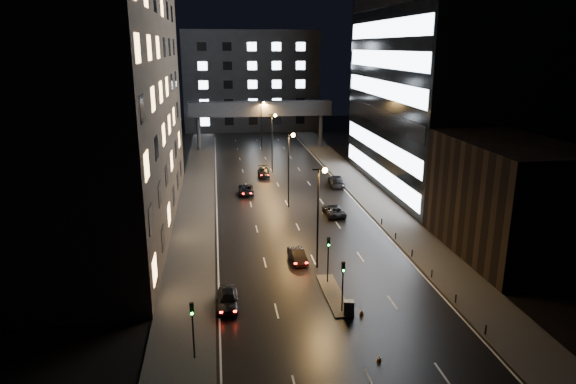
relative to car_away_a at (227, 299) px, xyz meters
name	(u,v)px	position (x,y,z in m)	size (l,w,h in m)	color
ground	(278,184)	(9.00, 38.79, -0.75)	(160.00, 160.00, 0.00)	black
sidewalk_left	(197,196)	(-3.50, 33.79, -0.67)	(5.00, 110.00, 0.15)	#383533
sidewalk_right	(363,189)	(21.50, 33.79, -0.67)	(5.00, 110.00, 0.15)	#383533
building_left	(95,57)	(-13.50, 22.79, 19.25)	(15.00, 48.00, 40.00)	#2D2319
building_right_low	(507,199)	(29.00, 7.79, 5.25)	(10.00, 18.00, 12.00)	black
building_right_glass	(451,36)	(34.00, 34.79, 21.75)	(20.00, 36.00, 45.00)	black
building_far	(250,81)	(9.00, 96.79, 11.75)	(34.00, 14.00, 25.00)	#333335
skybridge	(260,109)	(9.00, 68.79, 7.59)	(30.00, 3.00, 10.00)	#333335
median_island	(334,295)	(9.30, 0.79, -0.67)	(1.60, 8.00, 0.15)	#383533
traffic_signal_near	(328,252)	(9.30, 3.28, 2.34)	(0.28, 0.34, 4.40)	black
traffic_signal_far	(343,278)	(9.30, -2.22, 2.34)	(0.28, 0.34, 4.40)	black
traffic_signal_corner	(193,322)	(-2.50, -7.22, 2.19)	(0.28, 0.34, 4.40)	black
bollard_row	(421,264)	(19.20, 5.29, -0.30)	(0.12, 25.12, 0.90)	black
streetlight_near	(320,205)	(9.16, 6.79, 5.75)	(1.45, 0.50, 10.15)	black
streetlight_mid_a	(290,161)	(9.16, 26.79, 5.75)	(1.45, 0.50, 10.15)	black
streetlight_mid_b	(273,135)	(9.16, 46.79, 5.75)	(1.45, 0.50, 10.15)	black
streetlight_far	(262,119)	(9.16, 66.79, 5.75)	(1.45, 0.50, 10.15)	black
car_away_a	(227,299)	(0.00, 0.00, 0.00)	(1.77, 4.40, 1.50)	black
car_away_b	(298,256)	(7.34, 8.57, -0.11)	(1.35, 3.86, 1.27)	black
car_away_c	(246,190)	(3.67, 33.95, -0.10)	(2.16, 4.68, 1.30)	black
car_away_d	(264,172)	(7.28, 44.38, -0.04)	(1.99, 4.90, 1.42)	black
car_toward_a	(334,210)	(14.30, 22.50, -0.07)	(2.26, 4.91, 1.36)	black
car_toward_b	(336,181)	(18.00, 36.74, 0.07)	(2.29, 5.63, 1.63)	black
utility_cabinet	(349,308)	(9.70, -2.91, 0.01)	(0.82, 0.57, 1.22)	#525254
cone_a	(362,312)	(10.80, -2.86, -0.48)	(0.38, 0.38, 0.55)	#FD5B0D
cone_b	(379,358)	(10.24, -9.21, -0.53)	(0.38, 0.38, 0.44)	orange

